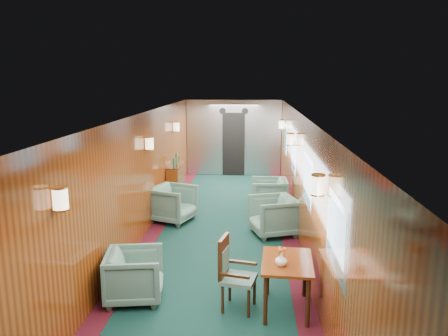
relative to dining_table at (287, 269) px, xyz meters
name	(u,v)px	position (x,y,z in m)	size (l,w,h in m)	color
room	(219,157)	(-1.09, 2.41, 1.05)	(12.00, 12.10, 2.40)	#0C2D27
bulkhead	(234,138)	(-1.09, 8.32, 0.60)	(2.98, 0.17, 2.39)	#B9BBC0
windows_right	(299,165)	(0.40, 2.66, 0.86)	(0.02, 8.60, 0.80)	silver
wall_sconces	(221,144)	(-1.09, 2.98, 1.20)	(2.97, 7.97, 0.25)	beige
dining_table	(287,269)	(0.00, 0.00, 0.00)	(0.71, 0.97, 0.70)	#6E300E
side_chair	(232,270)	(-0.72, 0.00, -0.05)	(0.52, 0.54, 1.00)	#1E4640
credenza	(176,182)	(-2.43, 5.31, -0.12)	(0.32, 1.01, 1.18)	#6E300E
flower_vase	(281,260)	(-0.09, -0.16, 0.19)	(0.16, 0.16, 0.16)	silver
armchair_left_near	(135,275)	(-2.09, 0.15, -0.23)	(0.75, 0.78, 0.71)	#1E4640
armchair_left_far	(173,204)	(-2.18, 3.57, -0.20)	(0.84, 0.86, 0.78)	#1E4640
armchair_right_near	(273,216)	(-0.05, 2.89, -0.20)	(0.82, 0.84, 0.77)	#1E4640
armchair_right_far	(269,194)	(-0.08, 4.56, -0.21)	(0.80, 0.83, 0.75)	#1E4640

